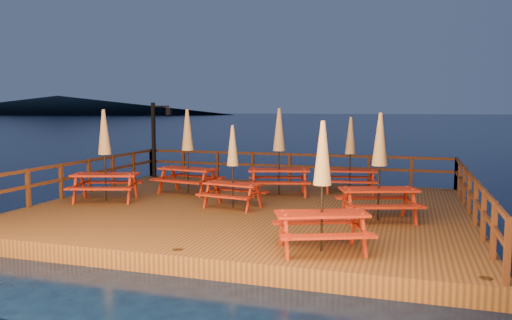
% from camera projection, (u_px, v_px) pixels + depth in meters
% --- Properties ---
extents(ground, '(500.00, 500.00, 0.00)m').
position_uv_depth(ground, '(250.00, 220.00, 14.28)').
color(ground, black).
rests_on(ground, ground).
extents(deck, '(12.00, 10.00, 0.40)m').
position_uv_depth(deck, '(250.00, 213.00, 14.26)').
color(deck, '#4A2C18').
rests_on(deck, ground).
extents(deck_piles, '(11.44, 9.44, 1.40)m').
position_uv_depth(deck_piles, '(250.00, 230.00, 14.31)').
color(deck_piles, '#3A2412').
rests_on(deck_piles, ground).
extents(railing, '(11.80, 9.75, 1.10)m').
position_uv_depth(railing, '(267.00, 172.00, 15.84)').
color(railing, '#3A2412').
rests_on(railing, deck).
extents(lamp_post, '(0.85, 0.18, 3.00)m').
position_uv_depth(lamp_post, '(157.00, 133.00, 19.97)').
color(lamp_post, black).
rests_on(lamp_post, deck).
extents(headland_left, '(180.00, 84.00, 9.00)m').
position_uv_depth(headland_left, '(58.00, 105.00, 241.62)').
color(headland_left, black).
rests_on(headland_left, ground).
extents(picnic_table_0, '(2.27, 2.07, 2.68)m').
position_uv_depth(picnic_table_0, '(379.00, 165.00, 12.27)').
color(picnic_table_0, maroon).
rests_on(picnic_table_0, deck).
extents(picnic_table_1, '(2.20, 2.03, 2.55)m').
position_uv_depth(picnic_table_1, '(322.00, 184.00, 9.63)').
color(picnic_table_1, maroon).
rests_on(picnic_table_1, deck).
extents(picnic_table_2, '(2.30, 2.07, 2.75)m').
position_uv_depth(picnic_table_2, '(105.00, 154.00, 14.86)').
color(picnic_table_2, maroon).
rests_on(picnic_table_2, deck).
extents(picnic_table_3, '(2.16, 1.88, 2.75)m').
position_uv_depth(picnic_table_3, '(188.00, 150.00, 16.24)').
color(picnic_table_3, maroon).
rests_on(picnic_table_3, deck).
extents(picnic_table_4, '(1.82, 1.59, 2.31)m').
position_uv_depth(picnic_table_4, '(233.00, 165.00, 13.89)').
color(picnic_table_4, maroon).
rests_on(picnic_table_4, deck).
extents(picnic_table_5, '(2.30, 2.07, 2.77)m').
position_uv_depth(picnic_table_5, '(279.00, 150.00, 15.93)').
color(picnic_table_5, maroon).
rests_on(picnic_table_5, deck).
extents(picnic_table_6, '(1.95, 1.69, 2.50)m').
position_uv_depth(picnic_table_6, '(350.00, 153.00, 16.41)').
color(picnic_table_6, maroon).
rests_on(picnic_table_6, deck).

